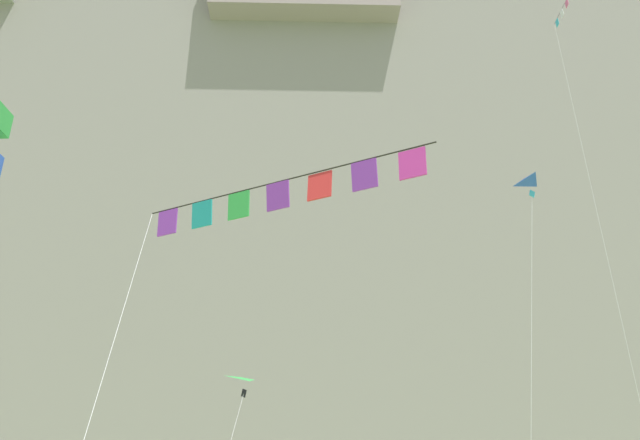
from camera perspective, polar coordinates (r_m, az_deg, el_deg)
name	(u,v)px	position (r m, az deg, el deg)	size (l,w,h in m)	color
cliff_face	(304,109)	(68.29, -1.50, 10.01)	(180.00, 29.12, 81.54)	gray
kite_banner_mid_center	(275,199)	(13.90, -4.12, 1.86)	(6.39, 5.53, 9.57)	black
kite_delta_low_left	(537,212)	(27.41, 19.01, 0.71)	(3.72, 3.33, 14.81)	blue
kite_banner_near_cliff	(573,41)	(39.72, 21.87, 14.75)	(2.05, 5.63, 29.80)	black
kite_delta_high_center	(246,398)	(24.50, -6.66, -15.69)	(1.71, 6.00, 6.83)	green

